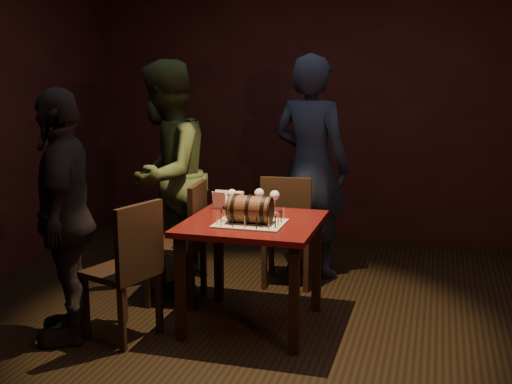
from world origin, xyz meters
TOP-DOWN VIEW (x-y plane):
  - room_shell at (0.00, 0.00)m, footprint 5.04×5.04m
  - pub_table at (-0.11, 0.05)m, footprint 0.90×0.90m
  - cake_board at (-0.10, -0.05)m, footprint 0.45×0.35m
  - barrel_cake at (-0.10, -0.05)m, footprint 0.34×0.20m
  - birthday_candles at (-0.10, -0.05)m, footprint 0.40×0.30m
  - wine_glass_left at (-0.34, 0.29)m, footprint 0.07×0.07m
  - wine_glass_mid at (-0.15, 0.37)m, footprint 0.07×0.07m
  - wine_glass_right at (-0.03, 0.33)m, footprint 0.07×0.07m
  - pint_of_ale at (-0.27, 0.26)m, footprint 0.07×0.07m
  - menu_card at (-0.44, 0.34)m, footprint 0.10×0.05m
  - chair_back at (-0.06, 0.86)m, footprint 0.43×0.43m
  - chair_left_rear at (-0.72, 0.32)m, footprint 0.44×0.44m
  - chair_left_front at (-0.81, -0.40)m, footprint 0.51×0.51m
  - person_back at (0.05, 1.28)m, footprint 0.78×0.62m
  - person_left_rear at (-1.00, 0.62)m, footprint 0.70×0.90m
  - person_left_front at (-1.22, -0.48)m, footprint 0.76×1.05m

SIDE VIEW (x-z plane):
  - chair_back at x=-0.06m, z-range 0.06..0.99m
  - chair_left_rear at x=-0.72m, z-range 0.06..0.99m
  - chair_left_front at x=-0.81m, z-range 0.06..0.99m
  - pub_table at x=-0.11m, z-range 0.27..1.02m
  - cake_board at x=-0.10m, z-range 0.75..0.76m
  - birthday_candles at x=-0.10m, z-range 0.76..0.85m
  - menu_card at x=-0.44m, z-range 0.75..0.88m
  - pint_of_ale at x=-0.27m, z-range 0.75..0.90m
  - person_left_front at x=-1.22m, z-range 0.00..1.66m
  - barrel_cake at x=-0.10m, z-range 0.75..0.95m
  - wine_glass_mid at x=-0.15m, z-range 0.79..0.95m
  - wine_glass_left at x=-0.34m, z-range 0.79..0.95m
  - wine_glass_right at x=-0.03m, z-range 0.79..0.95m
  - person_left_rear at x=-1.00m, z-range 0.00..1.83m
  - person_back at x=0.05m, z-range 0.00..1.88m
  - room_shell at x=0.00m, z-range 0.00..2.80m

